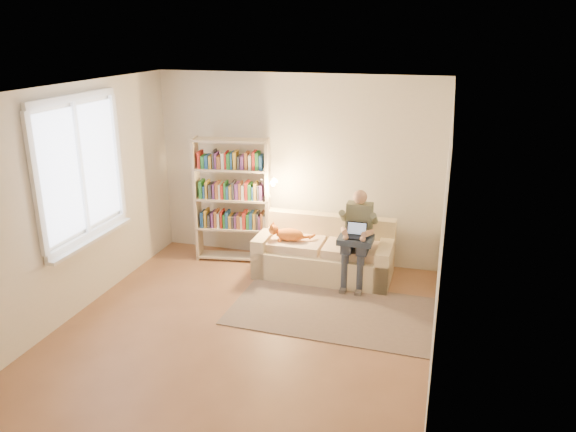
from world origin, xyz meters
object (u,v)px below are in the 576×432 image
(sofa, at_px, (324,255))
(bookshelf, at_px, (232,194))
(laptop, at_px, (350,232))
(cat, at_px, (291,234))
(person, at_px, (357,232))

(sofa, bearing_deg, bookshelf, 173.50)
(sofa, bearing_deg, laptop, -32.41)
(cat, bearing_deg, laptop, -8.49)
(cat, xyz_separation_m, bookshelf, (-0.93, 0.27, 0.40))
(cat, height_order, laptop, laptop)
(sofa, xyz_separation_m, bookshelf, (-1.36, 0.16, 0.69))
(sofa, bearing_deg, person, -17.40)
(laptop, bearing_deg, sofa, 147.59)
(person, relative_size, bookshelf, 0.70)
(laptop, distance_m, bookshelf, 1.79)
(laptop, relative_size, bookshelf, 0.14)
(sofa, xyz_separation_m, laptop, (0.37, -0.24, 0.44))
(cat, bearing_deg, person, -1.76)
(cat, distance_m, laptop, 0.82)
(sofa, height_order, bookshelf, bookshelf)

